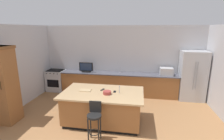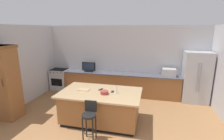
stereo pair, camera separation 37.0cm
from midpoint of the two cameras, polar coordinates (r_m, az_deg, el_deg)
wall_back at (r=7.06m, az=5.60°, el=3.49°), size 6.96×0.12×2.77m
wall_left at (r=6.20m, az=-29.85°, el=0.27°), size 0.12×5.42×2.77m
counter_back at (r=6.94m, az=4.28°, el=-4.67°), size 4.68×0.62×0.89m
kitchen_island at (r=4.96m, az=-1.70°, el=-12.22°), size 2.27×1.33×0.91m
refrigerator at (r=6.91m, az=27.90°, el=-2.19°), size 0.91×0.74×1.85m
range_oven at (r=7.81m, az=-15.83°, el=-3.00°), size 0.74×0.63×0.91m
cabinet_tower at (r=5.67m, az=-30.42°, el=-3.48°), size 0.55×0.60×2.20m
microwave at (r=6.75m, az=20.23°, el=-0.81°), size 0.48×0.36×0.29m
tv_monitor at (r=7.04m, az=-6.40°, el=0.89°), size 0.57×0.16×0.40m
sink_faucet_back at (r=6.86m, az=5.08°, el=0.03°), size 0.02×0.02×0.24m
sink_faucet_island at (r=4.65m, az=3.94°, el=-6.62°), size 0.02×0.02×0.22m
bar_stool_center at (r=4.16m, az=-4.99°, el=-15.84°), size 0.34×0.34×0.97m
fruit_bowl at (r=4.62m, az=-0.29°, el=-7.62°), size 0.22×0.22×0.09m
cell_phone at (r=4.78m, az=2.40°, el=-7.35°), size 0.07×0.15×0.01m
tv_remote at (r=4.93m, az=-1.67°, el=-6.59°), size 0.10×0.17×0.02m
cutting_board at (r=4.97m, az=-7.42°, el=-6.58°), size 0.33×0.21×0.02m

